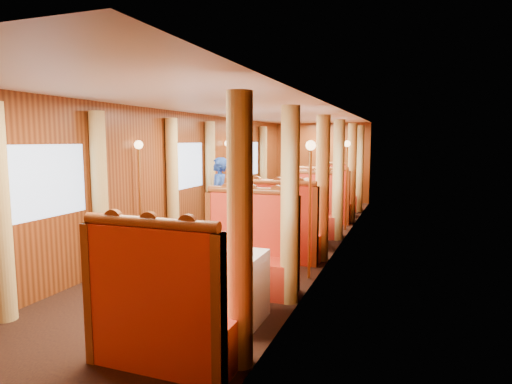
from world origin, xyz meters
The scene contains 48 objects.
floor centered at (0.00, 0.00, 0.00)m, with size 3.00×12.00×0.01m, color black, non-canonical shape.
ceiling centered at (0.00, 0.00, 2.50)m, with size 3.00×12.00×0.01m, color silver, non-canonical shape.
wall_far centered at (0.00, 6.00, 1.25)m, with size 3.00×2.50×0.01m, color brown, non-canonical shape.
wall_left centered at (-1.50, 0.00, 1.25)m, with size 12.00×2.50×0.01m, color brown, non-canonical shape.
wall_right centered at (1.50, 0.00, 1.25)m, with size 12.00×2.50×0.01m, color brown, non-canonical shape.
doorway_far centered at (0.00, 5.97, 1.00)m, with size 0.80×0.04×2.00m, color brown.
table_near centered at (0.75, -3.50, 0.38)m, with size 1.05×0.72×0.75m, color white.
banquette_near_fwd centered at (0.75, -4.51, 0.42)m, with size 1.30×0.55×1.34m.
banquette_near_aft centered at (0.75, -2.49, 0.42)m, with size 1.30×0.55×1.34m.
table_mid centered at (0.75, 0.00, 0.38)m, with size 1.05×0.72×0.75m, color white.
banquette_mid_fwd centered at (0.75, -1.01, 0.42)m, with size 1.30×0.55×1.34m.
banquette_mid_aft centered at (0.75, 1.01, 0.42)m, with size 1.30×0.55×1.34m.
table_far centered at (0.75, 3.50, 0.38)m, with size 1.05×0.72×0.75m, color white.
banquette_far_fwd centered at (0.75, 2.49, 0.42)m, with size 1.30×0.55×1.34m.
banquette_far_aft centered at (0.75, 4.51, 0.42)m, with size 1.30×0.55×1.34m.
tea_tray centered at (0.65, -3.56, 0.76)m, with size 0.34×0.26×0.01m, color silver.
teapot_left centered at (0.55, -3.57, 0.82)m, with size 0.18×0.14×0.15m, color silver, non-canonical shape.
teapot_right centered at (0.70, -3.64, 0.82)m, with size 0.16×0.12×0.13m, color silver, non-canonical shape.
teapot_back centered at (0.62, -3.43, 0.81)m, with size 0.16×0.12×0.13m, color silver, non-canonical shape.
fruit_plate centered at (1.01, -3.62, 0.77)m, with size 0.24×0.24×0.05m.
cup_inboard centered at (0.41, -3.38, 0.86)m, with size 0.08×0.08×0.26m.
cup_outboard centered at (0.44, -3.31, 0.86)m, with size 0.08×0.08×0.26m.
rose_vase_mid centered at (0.73, 0.01, 0.93)m, with size 0.06×0.06×0.36m.
rose_vase_far centered at (0.78, 3.48, 0.93)m, with size 0.06×0.06×0.36m.
window_left_near centered at (-1.49, -3.50, 1.45)m, with size 1.20×0.90×0.01m, color #91ADD3, non-canonical shape.
curtain_left_near_a centered at (-1.38, -4.28, 1.18)m, with size 0.22×0.22×2.35m, color #D3B96C.
curtain_left_near_b centered at (-1.38, -2.72, 1.18)m, with size 0.22×0.22×2.35m, color #D3B96C.
window_right_near centered at (1.49, -3.50, 1.45)m, with size 1.20×0.90×0.01m, color #91ADD3, non-canonical shape.
curtain_right_near_a centered at (1.38, -4.28, 1.18)m, with size 0.22×0.22×2.35m, color #D3B96C.
curtain_right_near_b centered at (1.38, -2.72, 1.18)m, with size 0.22×0.22×2.35m, color #D3B96C.
window_left_mid centered at (-1.49, 0.00, 1.45)m, with size 1.20×0.90×0.01m, color #91ADD3, non-canonical shape.
curtain_left_mid_a centered at (-1.38, -0.78, 1.18)m, with size 0.22×0.22×2.35m, color #D3B96C.
curtain_left_mid_b centered at (-1.38, 0.78, 1.18)m, with size 0.22×0.22×2.35m, color #D3B96C.
window_right_mid centered at (1.49, 0.00, 1.45)m, with size 1.20×0.90×0.01m, color #91ADD3, non-canonical shape.
curtain_right_mid_a centered at (1.38, -0.78, 1.18)m, with size 0.22×0.22×2.35m, color #D3B96C.
curtain_right_mid_b centered at (1.38, 0.78, 1.18)m, with size 0.22×0.22×2.35m, color #D3B96C.
window_left_far centered at (-1.49, 3.50, 1.45)m, with size 1.20×0.90×0.01m, color #91ADD3, non-canonical shape.
curtain_left_far_a centered at (-1.38, 2.72, 1.18)m, with size 0.22×0.22×2.35m, color #D3B96C.
curtain_left_far_b centered at (-1.38, 4.28, 1.18)m, with size 0.22×0.22×2.35m, color #D3B96C.
window_right_far centered at (1.49, 3.50, 1.45)m, with size 1.20×0.90×0.01m, color #91ADD3, non-canonical shape.
curtain_right_far_a centered at (1.38, 2.72, 1.18)m, with size 0.22×0.22×2.35m, color #D3B96C.
curtain_right_far_b centered at (1.38, 4.28, 1.18)m, with size 0.22×0.22×2.35m, color #D3B96C.
sconce_left_fore centered at (-1.40, -1.75, 1.38)m, with size 0.14×0.14×1.95m.
sconce_right_fore centered at (1.40, -1.75, 1.38)m, with size 0.14×0.14×1.95m.
sconce_left_aft centered at (-1.40, 1.75, 1.38)m, with size 0.14×0.14×1.95m.
sconce_right_aft centered at (1.40, 1.75, 1.38)m, with size 0.14×0.14×1.95m.
steward centered at (-0.88, 0.13, 0.81)m, with size 0.59×0.39×1.62m, color navy.
passenger centered at (0.75, 0.76, 0.74)m, with size 0.40×0.44×0.76m.
Camera 1 is at (2.72, -7.55, 1.95)m, focal length 30.00 mm.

